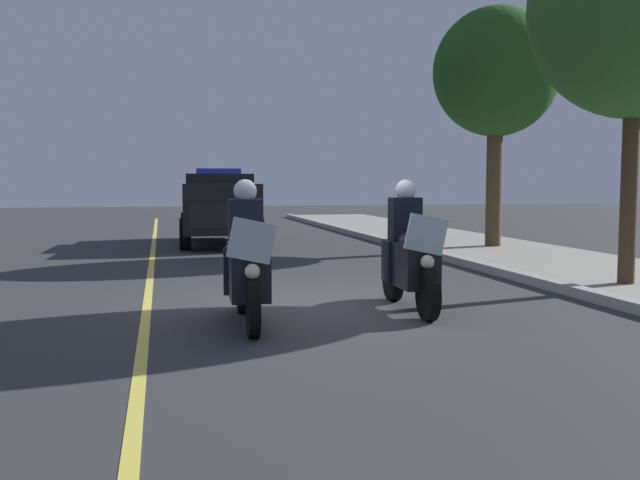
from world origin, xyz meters
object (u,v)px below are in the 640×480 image
object	(u,v)px
police_motorcycle_lead_left	(247,266)
police_suv	(219,205)
tree_mid_block	(636,7)
police_motorcycle_lead_right	(409,257)
tree_far_back	(496,73)

from	to	relation	value
police_motorcycle_lead_left	police_suv	bearing A→B (deg)	177.08
police_motorcycle_lead_left	police_suv	xyz separation A→B (m)	(-10.92, 0.56, 0.37)
police_suv	tree_mid_block	xyz separation A→B (m)	(9.59, 5.55, 3.26)
police_suv	tree_mid_block	bearing A→B (deg)	30.08
police_motorcycle_lead_left	police_motorcycle_lead_right	world-z (taller)	same
police_motorcycle_lead_right	police_motorcycle_lead_left	bearing A→B (deg)	-78.62
tree_far_back	tree_mid_block	bearing A→B (deg)	-8.46
tree_mid_block	police_motorcycle_lead_left	bearing A→B (deg)	-77.70
tree_far_back	police_motorcycle_lead_right	bearing A→B (deg)	-33.64
tree_mid_block	tree_far_back	size ratio (longest dim) A/B	1.02
police_motorcycle_lead_right	tree_mid_block	world-z (taller)	tree_mid_block
police_motorcycle_lead_right	tree_mid_block	size ratio (longest dim) A/B	0.36
police_suv	tree_mid_block	size ratio (longest dim) A/B	0.84
police_motorcycle_lead_left	tree_mid_block	world-z (taller)	tree_mid_block
police_motorcycle_lead_right	tree_far_back	bearing A→B (deg)	146.36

